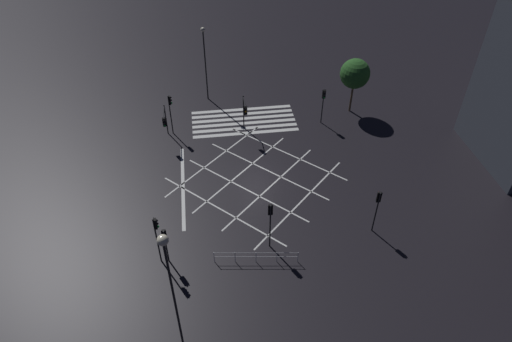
{
  "coord_description": "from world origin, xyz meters",
  "views": [
    {
      "loc": [
        4.22,
        30.62,
        27.02
      ],
      "look_at": [
        0.0,
        0.0,
        0.96
      ],
      "focal_mm": 32.0,
      "sensor_mm": 36.0,
      "label": 1
    }
  ],
  "objects": [
    {
      "name": "ground_plane",
      "position": [
        0.0,
        0.0,
        0.0
      ],
      "size": [
        200.0,
        200.0,
        0.0
      ],
      "primitive_type": "plane",
      "color": "black"
    },
    {
      "name": "road_markings",
      "position": [
        0.42,
        -6.09,
        0.0
      ],
      "size": [
        16.33,
        20.14,
        0.01
      ],
      "color": "silver",
      "rests_on": "ground_plane"
    },
    {
      "name": "traffic_light_nw_cross",
      "position": [
        -8.3,
        7.3,
        2.89
      ],
      "size": [
        0.36,
        0.39,
        4.04
      ],
      "rotation": [
        0.0,
        0.0,
        -1.57
      ],
      "color": "black",
      "rests_on": "ground_plane"
    },
    {
      "name": "traffic_light_se_cross",
      "position": [
        7.91,
        -6.95,
        2.48
      ],
      "size": [
        0.36,
        2.42,
        3.39
      ],
      "rotation": [
        0.0,
        0.0,
        1.57
      ],
      "color": "black",
      "rests_on": "ground_plane"
    },
    {
      "name": "traffic_light_ne_cross",
      "position": [
        7.7,
        8.18,
        2.33
      ],
      "size": [
        0.36,
        0.39,
        3.25
      ],
      "rotation": [
        0.0,
        0.0,
        -1.57
      ],
      "color": "black",
      "rests_on": "ground_plane"
    },
    {
      "name": "traffic_light_median_north",
      "position": [
        0.03,
        7.8,
        3.09
      ],
      "size": [
        0.36,
        0.39,
        4.33
      ],
      "rotation": [
        0.0,
        0.0,
        -1.57
      ],
      "color": "black",
      "rests_on": "ground_plane"
    },
    {
      "name": "traffic_light_sw_cross",
      "position": [
        -8.0,
        -7.99,
        2.83
      ],
      "size": [
        0.36,
        0.39,
        3.96
      ],
      "rotation": [
        0.0,
        0.0,
        1.57
      ],
      "color": "black",
      "rests_on": "ground_plane"
    },
    {
      "name": "traffic_light_se_main",
      "position": [
        7.32,
        -8.22,
        3.12
      ],
      "size": [
        0.39,
        0.36,
        4.38
      ],
      "rotation": [
        0.0,
        0.0,
        3.14
      ],
      "color": "black",
      "rests_on": "ground_plane"
    },
    {
      "name": "traffic_light_median_south",
      "position": [
        0.14,
        -7.11,
        2.81
      ],
      "size": [
        0.36,
        2.08,
        3.85
      ],
      "rotation": [
        0.0,
        0.0,
        1.57
      ],
      "color": "black",
      "rests_on": "ground_plane"
    },
    {
      "name": "traffic_light_ne_main",
      "position": [
        8.17,
        8.21,
        3.2
      ],
      "size": [
        0.39,
        0.36,
        4.49
      ],
      "rotation": [
        0.0,
        0.0,
        3.14
      ],
      "color": "black",
      "rests_on": "ground_plane"
    },
    {
      "name": "street_lamp_east",
      "position": [
        3.49,
        -14.49,
        5.73
      ],
      "size": [
        0.48,
        0.48,
        8.37
      ],
      "color": "black",
      "rests_on": "ground_plane"
    },
    {
      "name": "street_lamp_west",
      "position": [
        6.77,
        14.98,
        7.5
      ],
      "size": [
        0.61,
        0.61,
        10.03
      ],
      "color": "black",
      "rests_on": "ground_plane"
    },
    {
      "name": "street_tree_near",
      "position": [
        -11.66,
        -9.89,
        4.46
      ],
      "size": [
        3.1,
        3.1,
        6.02
      ],
      "color": "brown",
      "rests_on": "ground_plane"
    },
    {
      "name": "pedestrian_railing",
      "position": [
        1.28,
        9.25,
        0.67
      ],
      "size": [
        6.16,
        0.89,
        1.05
      ],
      "rotation": [
        0.0,
        0.0,
        3.0
      ],
      "color": "#B7B7BC",
      "rests_on": "ground_plane"
    }
  ]
}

